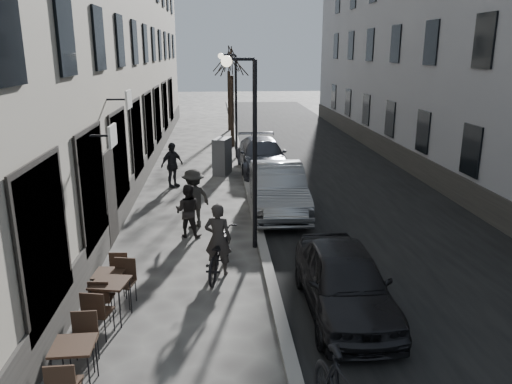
{
  "coord_description": "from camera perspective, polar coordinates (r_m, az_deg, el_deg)",
  "views": [
    {
      "loc": [
        -0.98,
        -6.73,
        5.21
      ],
      "look_at": [
        -0.03,
        5.21,
        1.8
      ],
      "focal_mm": 35.0,
      "sensor_mm": 36.0,
      "label": 1
    }
  ],
  "objects": [
    {
      "name": "kerb",
      "position": [
        23.34,
        -1.53,
        3.13
      ],
      "size": [
        0.25,
        60.0,
        0.12
      ],
      "primitive_type": "cube",
      "color": "gray",
      "rests_on": "ground"
    },
    {
      "name": "car_mid",
      "position": [
        16.52,
        2.51,
        0.37
      ],
      "size": [
        1.76,
        4.86,
        1.59
      ],
      "primitive_type": "imported",
      "rotation": [
        0.0,
        0.0,
        -0.02
      ],
      "color": "gray",
      "rests_on": "ground"
    },
    {
      "name": "road",
      "position": [
        23.82,
        7.29,
        3.12
      ],
      "size": [
        7.3,
        60.0,
        0.0
      ],
      "primitive_type": "cube",
      "color": "black",
      "rests_on": "ground"
    },
    {
      "name": "sign_board",
      "position": [
        9.95,
        -22.32,
        -14.43
      ],
      "size": [
        0.34,
        0.56,
        0.95
      ],
      "rotation": [
        0.0,
        0.0,
        0.04
      ],
      "color": "black",
      "rests_on": "ground"
    },
    {
      "name": "tree_far",
      "position": [
        33.75,
        -3.15,
        14.93
      ],
      "size": [
        2.4,
        2.4,
        5.7
      ],
      "color": "black",
      "rests_on": "ground"
    },
    {
      "name": "tree_near",
      "position": [
        27.75,
        -2.81,
        14.74
      ],
      "size": [
        2.4,
        2.4,
        5.7
      ],
      "color": "black",
      "rests_on": "ground"
    },
    {
      "name": "bistro_set_c",
      "position": [
        11.1,
        -16.34,
        -10.18
      ],
      "size": [
        0.66,
        1.52,
        0.88
      ],
      "rotation": [
        0.0,
        0.0,
        -0.08
      ],
      "color": "black",
      "rests_on": "ground"
    },
    {
      "name": "streetlamp_far",
      "position": [
        24.83,
        -2.71,
        11.13
      ],
      "size": [
        0.9,
        0.28,
        5.09
      ],
      "color": "black",
      "rests_on": "ground"
    },
    {
      "name": "car_far",
      "position": [
        22.12,
        0.69,
        4.18
      ],
      "size": [
        2.21,
        5.06,
        1.45
      ],
      "primitive_type": "imported",
      "rotation": [
        0.0,
        0.0,
        0.04
      ],
      "color": "#3C3E47",
      "rests_on": "ground"
    },
    {
      "name": "bistro_set_a",
      "position": [
        8.79,
        -19.99,
        -17.75
      ],
      "size": [
        0.66,
        1.59,
        0.94
      ],
      "rotation": [
        0.0,
        0.0,
        0.02
      ],
      "color": "black",
      "rests_on": "ground"
    },
    {
      "name": "cyclist_rider",
      "position": [
        11.94,
        -4.37,
        -5.39
      ],
      "size": [
        0.72,
        0.55,
        1.78
      ],
      "primitive_type": "imported",
      "rotation": [
        0.0,
        0.0,
        2.93
      ],
      "color": "#2B2725",
      "rests_on": "ground"
    },
    {
      "name": "pedestrian_near",
      "position": [
        14.44,
        -7.77,
        -2.12
      ],
      "size": [
        0.88,
        0.76,
        1.56
      ],
      "primitive_type": "imported",
      "rotation": [
        0.0,
        0.0,
        2.89
      ],
      "color": "black",
      "rests_on": "ground"
    },
    {
      "name": "bistro_set_b",
      "position": [
        10.5,
        -16.21,
        -11.4
      ],
      "size": [
        0.8,
        1.72,
        0.99
      ],
      "rotation": [
        0.0,
        0.0,
        -0.2
      ],
      "color": "black",
      "rests_on": "ground"
    },
    {
      "name": "utility_cabinet",
      "position": [
        21.73,
        -3.89,
        4.11
      ],
      "size": [
        0.89,
        1.18,
        1.58
      ],
      "primitive_type": "cube",
      "rotation": [
        0.0,
        0.0,
        -0.33
      ],
      "color": "#5D5D5F",
      "rests_on": "ground"
    },
    {
      "name": "bicycle",
      "position": [
        12.07,
        -4.33,
        -6.91
      ],
      "size": [
        1.14,
        2.17,
        1.09
      ],
      "primitive_type": "imported",
      "rotation": [
        0.0,
        0.0,
        2.93
      ],
      "color": "black",
      "rests_on": "ground"
    },
    {
      "name": "car_near",
      "position": [
        10.46,
        10.06,
        -9.96
      ],
      "size": [
        1.67,
        4.09,
        1.39
      ],
      "primitive_type": "imported",
      "rotation": [
        0.0,
        0.0,
        -0.01
      ],
      "color": "black",
      "rests_on": "ground"
    },
    {
      "name": "pedestrian_mid",
      "position": [
        15.13,
        -7.14,
        -0.75
      ],
      "size": [
        1.33,
        1.28,
        1.82
      ],
      "primitive_type": "imported",
      "rotation": [
        0.0,
        0.0,
        3.85
      ],
      "color": "#2C2A26",
      "rests_on": "ground"
    },
    {
      "name": "pedestrian_far",
      "position": [
        19.82,
        -9.57,
        3.07
      ],
      "size": [
        1.05,
        1.03,
        1.78
      ],
      "primitive_type": "imported",
      "rotation": [
        0.0,
        0.0,
        0.76
      ],
      "color": "black",
      "rests_on": "ground"
    },
    {
      "name": "streetlamp_near",
      "position": [
        12.92,
        -0.9,
        6.76
      ],
      "size": [
        0.9,
        0.28,
        5.09
      ],
      "color": "black",
      "rests_on": "ground"
    }
  ]
}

